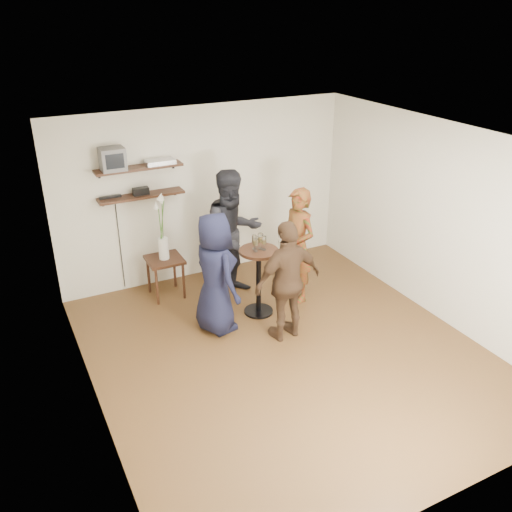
{
  "coord_description": "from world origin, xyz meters",
  "views": [
    {
      "loc": [
        -2.83,
        -4.73,
        3.91
      ],
      "look_at": [
        -0.21,
        0.4,
        1.19
      ],
      "focal_mm": 38.0,
      "sensor_mm": 36.0,
      "label": 1
    }
  ],
  "objects_px": {
    "person_brown": "(288,281)",
    "person_plaid": "(297,246)",
    "person_navy": "(215,274)",
    "crt_monitor": "(112,159)",
    "person_dark": "(233,234)",
    "dvd_deck": "(160,162)",
    "radio": "(141,191)",
    "side_table": "(165,265)",
    "drinks_table": "(259,273)"
  },
  "relations": [
    {
      "from": "dvd_deck",
      "to": "person_dark",
      "type": "distance_m",
      "value": 1.42
    },
    {
      "from": "person_brown",
      "to": "side_table",
      "type": "bearing_deg",
      "value": -63.67
    },
    {
      "from": "crt_monitor",
      "to": "person_brown",
      "type": "relative_size",
      "value": 0.2
    },
    {
      "from": "dvd_deck",
      "to": "side_table",
      "type": "distance_m",
      "value": 1.45
    },
    {
      "from": "side_table",
      "to": "person_dark",
      "type": "xyz_separation_m",
      "value": [
        0.91,
        -0.36,
        0.43
      ]
    },
    {
      "from": "side_table",
      "to": "drinks_table",
      "type": "distance_m",
      "value": 1.42
    },
    {
      "from": "person_navy",
      "to": "person_brown",
      "type": "height_order",
      "value": "person_navy"
    },
    {
      "from": "dvd_deck",
      "to": "person_dark",
      "type": "xyz_separation_m",
      "value": [
        0.77,
        -0.7,
        -0.97
      ]
    },
    {
      "from": "radio",
      "to": "side_table",
      "type": "bearing_deg",
      "value": -65.0
    },
    {
      "from": "dvd_deck",
      "to": "radio",
      "type": "height_order",
      "value": "dvd_deck"
    },
    {
      "from": "radio",
      "to": "drinks_table",
      "type": "height_order",
      "value": "radio"
    },
    {
      "from": "crt_monitor",
      "to": "radio",
      "type": "relative_size",
      "value": 1.45
    },
    {
      "from": "dvd_deck",
      "to": "drinks_table",
      "type": "bearing_deg",
      "value": -58.83
    },
    {
      "from": "dvd_deck",
      "to": "drinks_table",
      "type": "height_order",
      "value": "dvd_deck"
    },
    {
      "from": "person_dark",
      "to": "person_navy",
      "type": "bearing_deg",
      "value": -133.09
    },
    {
      "from": "drinks_table",
      "to": "radio",
      "type": "bearing_deg",
      "value": 129.53
    },
    {
      "from": "crt_monitor",
      "to": "person_navy",
      "type": "relative_size",
      "value": 0.2
    },
    {
      "from": "person_brown",
      "to": "person_plaid",
      "type": "bearing_deg",
      "value": -132.22
    },
    {
      "from": "crt_monitor",
      "to": "person_plaid",
      "type": "height_order",
      "value": "crt_monitor"
    },
    {
      "from": "drinks_table",
      "to": "person_plaid",
      "type": "distance_m",
      "value": 0.71
    },
    {
      "from": "side_table",
      "to": "drinks_table",
      "type": "relative_size",
      "value": 0.63
    },
    {
      "from": "person_dark",
      "to": "person_brown",
      "type": "relative_size",
      "value": 1.18
    },
    {
      "from": "dvd_deck",
      "to": "crt_monitor",
      "type": "bearing_deg",
      "value": 180.0
    },
    {
      "from": "side_table",
      "to": "drinks_table",
      "type": "height_order",
      "value": "drinks_table"
    },
    {
      "from": "side_table",
      "to": "crt_monitor",
      "type": "bearing_deg",
      "value": 145.63
    },
    {
      "from": "dvd_deck",
      "to": "drinks_table",
      "type": "relative_size",
      "value": 0.42
    },
    {
      "from": "person_dark",
      "to": "person_navy",
      "type": "height_order",
      "value": "person_dark"
    },
    {
      "from": "radio",
      "to": "side_table",
      "type": "xyz_separation_m",
      "value": [
        0.16,
        -0.34,
        -1.02
      ]
    },
    {
      "from": "person_plaid",
      "to": "person_brown",
      "type": "height_order",
      "value": "person_plaid"
    },
    {
      "from": "person_navy",
      "to": "crt_monitor",
      "type": "bearing_deg",
      "value": 19.35
    },
    {
      "from": "person_plaid",
      "to": "crt_monitor",
      "type": "bearing_deg",
      "value": -130.67
    },
    {
      "from": "crt_monitor",
      "to": "drinks_table",
      "type": "distance_m",
      "value": 2.46
    },
    {
      "from": "dvd_deck",
      "to": "person_plaid",
      "type": "distance_m",
      "value": 2.23
    },
    {
      "from": "person_brown",
      "to": "radio",
      "type": "bearing_deg",
      "value": -64.63
    },
    {
      "from": "person_dark",
      "to": "person_brown",
      "type": "distance_m",
      "value": 1.36
    },
    {
      "from": "dvd_deck",
      "to": "person_plaid",
      "type": "relative_size",
      "value": 0.24
    },
    {
      "from": "radio",
      "to": "dvd_deck",
      "type": "bearing_deg",
      "value": 0.0
    },
    {
      "from": "side_table",
      "to": "drinks_table",
      "type": "bearing_deg",
      "value": -46.66
    },
    {
      "from": "crt_monitor",
      "to": "dvd_deck",
      "type": "bearing_deg",
      "value": 0.0
    },
    {
      "from": "radio",
      "to": "person_plaid",
      "type": "distance_m",
      "value": 2.3
    },
    {
      "from": "side_table",
      "to": "person_brown",
      "type": "distance_m",
      "value": 2.02
    },
    {
      "from": "drinks_table",
      "to": "crt_monitor",
      "type": "bearing_deg",
      "value": 137.0
    },
    {
      "from": "drinks_table",
      "to": "person_plaid",
      "type": "relative_size",
      "value": 0.58
    },
    {
      "from": "drinks_table",
      "to": "person_plaid",
      "type": "height_order",
      "value": "person_plaid"
    },
    {
      "from": "drinks_table",
      "to": "side_table",
      "type": "bearing_deg",
      "value": 133.34
    },
    {
      "from": "person_plaid",
      "to": "person_navy",
      "type": "height_order",
      "value": "person_plaid"
    },
    {
      "from": "radio",
      "to": "crt_monitor",
      "type": "bearing_deg",
      "value": 180.0
    },
    {
      "from": "crt_monitor",
      "to": "person_brown",
      "type": "bearing_deg",
      "value": -53.27
    },
    {
      "from": "side_table",
      "to": "person_plaid",
      "type": "distance_m",
      "value": 1.91
    },
    {
      "from": "crt_monitor",
      "to": "person_plaid",
      "type": "xyz_separation_m",
      "value": [
        2.14,
        -1.25,
        -1.19
      ]
    }
  ]
}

